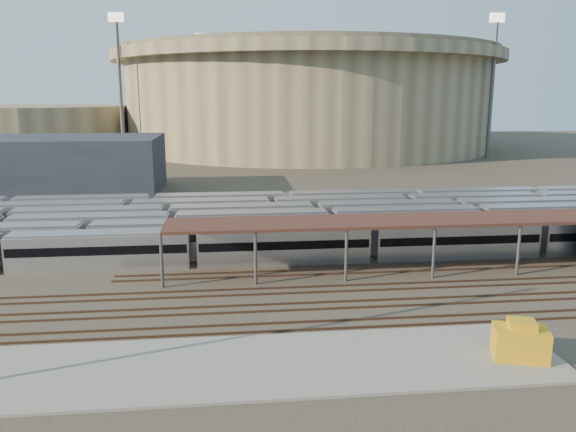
{
  "coord_description": "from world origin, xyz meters",
  "views": [
    {
      "loc": [
        -1.86,
        -48.77,
        17.42
      ],
      "look_at": [
        4.78,
        12.0,
        4.12
      ],
      "focal_mm": 35.0,
      "sensor_mm": 36.0,
      "label": 1
    }
  ],
  "objects": [
    {
      "name": "secondary_arena",
      "position": [
        -60.0,
        130.0,
        7.0
      ],
      "size": [
        56.0,
        56.0,
        14.0
      ],
      "primitive_type": "cylinder",
      "color": "gray",
      "rests_on": "ground"
    },
    {
      "name": "inspection_shed",
      "position": [
        22.0,
        4.0,
        4.98
      ],
      "size": [
        60.3,
        6.0,
        5.3
      ],
      "color": "#4F4F53",
      "rests_on": "ground"
    },
    {
      "name": "floodlight_3",
      "position": [
        -10.0,
        160.0,
        20.65
      ],
      "size": [
        4.0,
        1.0,
        38.4
      ],
      "color": "#4F4F53",
      "rests_on": "ground"
    },
    {
      "name": "subway_trains",
      "position": [
        -1.92,
        18.5,
        1.8
      ],
      "size": [
        128.0,
        23.9,
        3.6
      ],
      "color": "silver",
      "rests_on": "ground"
    },
    {
      "name": "floodlight_0",
      "position": [
        -30.0,
        110.0,
        20.65
      ],
      "size": [
        4.0,
        1.0,
        38.4
      ],
      "color": "#4F4F53",
      "rests_on": "ground"
    },
    {
      "name": "ground",
      "position": [
        0.0,
        0.0,
        0.0
      ],
      "size": [
        420.0,
        420.0,
        0.0
      ],
      "primitive_type": "plane",
      "color": "#383026",
      "rests_on": "ground"
    },
    {
      "name": "yellow_equipment",
      "position": [
        17.22,
        -16.1,
        1.27
      ],
      "size": [
        3.89,
        3.03,
        2.14
      ],
      "primitive_type": "cube",
      "rotation": [
        0.0,
        0.0,
        -0.29
      ],
      "color": "#C58D12",
      "rests_on": "apron"
    },
    {
      "name": "empty_tracks",
      "position": [
        0.0,
        -5.0,
        0.09
      ],
      "size": [
        170.0,
        9.62,
        0.18
      ],
      "color": "#4C3323",
      "rests_on": "ground"
    },
    {
      "name": "service_building",
      "position": [
        -35.0,
        55.0,
        5.0
      ],
      "size": [
        42.0,
        20.0,
        10.0
      ],
      "primitive_type": "cube",
      "color": "#1E232D",
      "rests_on": "ground"
    },
    {
      "name": "stadium",
      "position": [
        25.0,
        140.0,
        16.47
      ],
      "size": [
        124.0,
        124.0,
        32.5
      ],
      "color": "gray",
      "rests_on": "ground"
    },
    {
      "name": "apron",
      "position": [
        -5.0,
        -15.0,
        0.1
      ],
      "size": [
        50.0,
        9.0,
        0.2
      ],
      "primitive_type": "cube",
      "color": "gray",
      "rests_on": "ground"
    },
    {
      "name": "floodlight_2",
      "position": [
        70.0,
        100.0,
        20.65
      ],
      "size": [
        4.0,
        1.0,
        38.4
      ],
      "color": "#4F4F53",
      "rests_on": "ground"
    }
  ]
}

